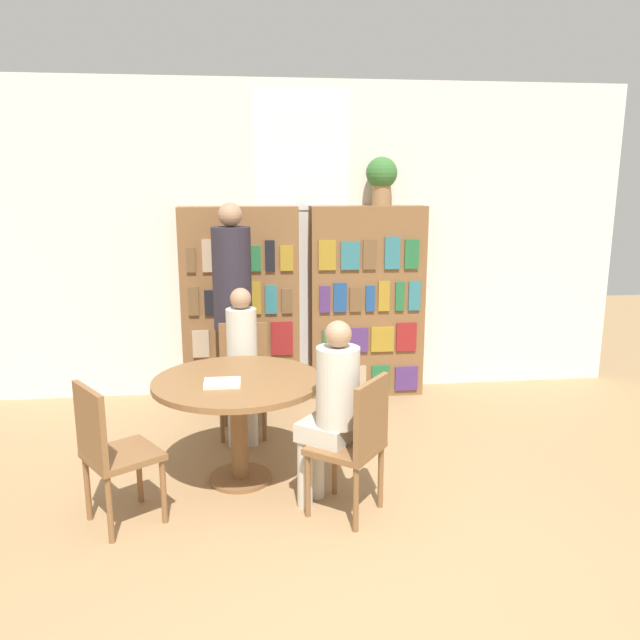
% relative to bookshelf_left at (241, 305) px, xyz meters
% --- Properties ---
extents(ground_plane, '(16.00, 16.00, 0.00)m').
position_rel_bookshelf_left_xyz_m(ground_plane, '(0.61, -3.17, -0.92)').
color(ground_plane, '#9E7A51').
extents(wall_back, '(6.40, 0.07, 3.00)m').
position_rel_bookshelf_left_xyz_m(wall_back, '(0.61, 0.19, 0.59)').
color(wall_back, silver).
rests_on(wall_back, ground_plane).
extents(bookshelf_left, '(1.10, 0.34, 1.84)m').
position_rel_bookshelf_left_xyz_m(bookshelf_left, '(0.00, 0.00, 0.00)').
color(bookshelf_left, brown).
rests_on(bookshelf_left, ground_plane).
extents(bookshelf_right, '(1.10, 0.34, 1.84)m').
position_rel_bookshelf_left_xyz_m(bookshelf_right, '(1.22, -0.00, 0.00)').
color(bookshelf_right, brown).
rests_on(bookshelf_right, ground_plane).
extents(flower_vase, '(0.29, 0.29, 0.45)m').
position_rel_bookshelf_left_xyz_m(flower_vase, '(1.34, 0.00, 1.19)').
color(flower_vase, '#997047').
rests_on(flower_vase, bookshelf_right).
extents(reading_table, '(1.16, 1.16, 0.75)m').
position_rel_bookshelf_left_xyz_m(reading_table, '(-0.01, -1.77, -0.30)').
color(reading_table, brown).
rests_on(reading_table, ground_plane).
extents(chair_near_camera, '(0.56, 0.56, 0.91)m').
position_rel_bookshelf_left_xyz_m(chair_near_camera, '(-0.77, -2.28, -0.41)').
color(chair_near_camera, brown).
rests_on(chair_near_camera, ground_plane).
extents(chair_left_side, '(0.41, 0.41, 0.91)m').
position_rel_bookshelf_left_xyz_m(chair_left_side, '(0.02, -0.85, -0.41)').
color(chair_left_side, brown).
rests_on(chair_left_side, ground_plane).
extents(chair_far_side, '(0.56, 0.56, 0.91)m').
position_rel_bookshelf_left_xyz_m(chair_far_side, '(0.71, -2.33, -0.41)').
color(chair_far_side, brown).
rests_on(chair_far_side, ground_plane).
extents(seated_reader_left, '(0.26, 0.37, 1.25)m').
position_rel_bookshelf_left_xyz_m(seated_reader_left, '(0.01, -1.03, -0.22)').
color(seated_reader_left, beige).
rests_on(seated_reader_left, ground_plane).
extents(seated_reader_right, '(0.42, 0.41, 1.25)m').
position_rel_bookshelf_left_xyz_m(seated_reader_right, '(0.57, -2.22, -0.21)').
color(seated_reader_right, beige).
rests_on(seated_reader_right, ground_plane).
extents(librarian_standing, '(0.34, 0.61, 1.90)m').
position_rel_bookshelf_left_xyz_m(librarian_standing, '(-0.06, -0.50, 0.26)').
color(librarian_standing, '#28232D').
rests_on(librarian_standing, ground_plane).
extents(open_book_on_table, '(0.24, 0.18, 0.03)m').
position_rel_bookshelf_left_xyz_m(open_book_on_table, '(-0.11, -1.89, -0.15)').
color(open_book_on_table, silver).
rests_on(open_book_on_table, reading_table).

